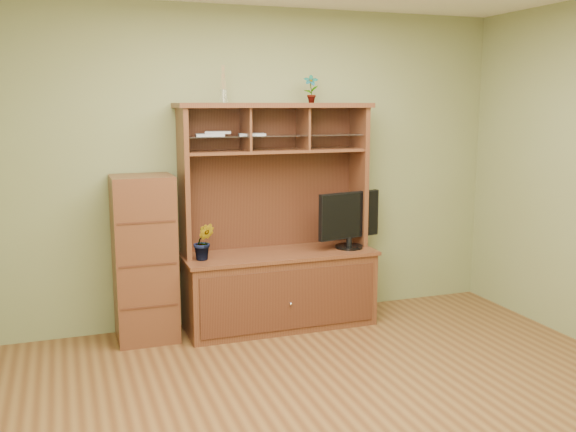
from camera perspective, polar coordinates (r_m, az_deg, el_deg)
name	(u,v)px	position (r m, az deg, el deg)	size (l,w,h in m)	color
room	(360,198)	(3.74, 6.39, 1.56)	(4.54, 4.04, 2.74)	#553118
media_hutch	(278,266)	(5.51, -0.87, -4.46)	(1.66, 0.61, 1.90)	#4B2615
monitor	(349,219)	(5.58, 5.48, -0.24)	(0.62, 0.24, 0.49)	black
orchid_plant	(204,242)	(5.19, -7.50, -2.27)	(0.17, 0.13, 0.30)	#2D5D20
top_plant	(311,89)	(5.52, 2.05, 11.24)	(0.12, 0.08, 0.24)	#366122
reed_diffuser	(223,88)	(5.29, -5.77, 11.24)	(0.06, 0.06, 0.30)	silver
magazines	(226,134)	(5.29, -5.52, 7.27)	(0.60, 0.21, 0.04)	#ABABB0
side_cabinet	(145,259)	(5.27, -12.63, -3.73)	(0.48, 0.44, 1.34)	#4B2615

